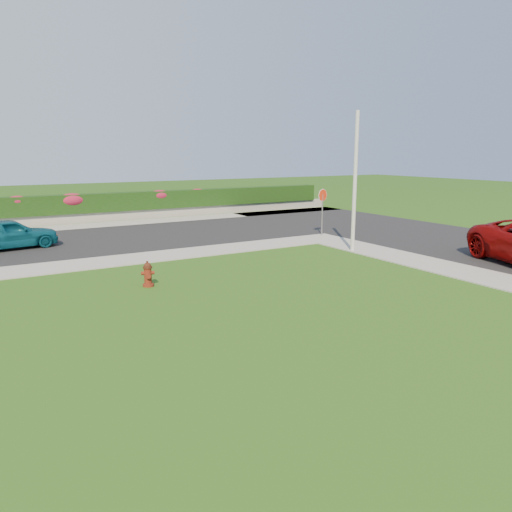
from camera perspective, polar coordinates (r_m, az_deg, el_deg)
ground at (r=13.24m, az=7.51°, el=-6.41°), size 120.00×120.00×0.00m
street_right at (r=24.54m, az=24.06°, el=1.16°), size 8.00×32.00×0.04m
street_far at (r=24.36m, az=-23.52°, el=1.13°), size 26.00×8.00×0.04m
sidewalk_far at (r=19.38m, az=-24.49°, el=-1.48°), size 24.00×2.00×0.04m
curb_corner at (r=24.34m, az=7.44°, el=2.01°), size 2.00×2.00×0.04m
sidewalk_beyond at (r=29.93m, az=-17.19°, el=3.41°), size 34.00×2.00×0.04m
retaining_wall at (r=31.34m, az=-17.88°, el=4.24°), size 34.00×0.40×0.60m
hedge at (r=31.35m, az=-18.02°, el=5.80°), size 32.00×0.90×1.10m
fire_hydrant at (r=15.88m, az=-12.26°, el=-2.07°), size 0.42×0.40×0.81m
sedan_teal at (r=23.75m, az=-26.38°, el=2.30°), size 4.07×2.15×1.32m
utility_pole at (r=21.14m, az=11.24°, el=8.23°), size 0.16×0.16×5.76m
stop_sign at (r=24.95m, az=7.61°, el=6.21°), size 0.63×0.15×2.35m
flower_clump_c at (r=30.58m, az=-25.65°, el=5.69°), size 1.14×0.73×0.57m
flower_clump_d at (r=30.98m, az=-20.29°, el=6.03°), size 1.55×0.99×0.77m
flower_clump_e at (r=32.36m, az=-10.96°, el=6.85°), size 1.30×0.83×0.65m
flower_clump_f at (r=33.32m, az=-6.72°, el=7.20°), size 1.05×0.68×0.53m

